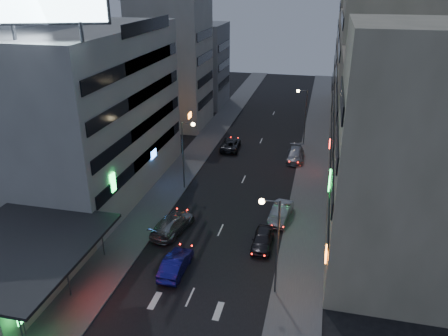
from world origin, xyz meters
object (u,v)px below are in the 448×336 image
(parked_car_right_mid, at_px, (281,213))
(road_car_blue, at_px, (176,264))
(road_car_silver, at_px, (173,224))
(parked_car_right_near, at_px, (263,239))
(parked_car_left, at_px, (231,144))
(parked_car_right_far, at_px, (295,155))

(parked_car_right_mid, relative_size, road_car_blue, 1.01)
(road_car_blue, bearing_deg, road_car_silver, -67.78)
(parked_car_right_mid, bearing_deg, road_car_blue, -118.11)
(parked_car_right_near, bearing_deg, road_car_blue, -141.24)
(parked_car_right_near, distance_m, road_car_silver, 8.86)
(parked_car_right_mid, xyz_separation_m, parked_car_left, (-9.22, 18.30, -0.05))
(parked_car_left, distance_m, road_car_silver, 22.96)
(parked_car_left, bearing_deg, parked_car_right_mid, 112.67)
(parked_car_right_mid, distance_m, road_car_blue, 12.98)
(parked_car_right_near, relative_size, parked_car_right_far, 0.82)
(parked_car_right_mid, height_order, road_car_silver, road_car_silver)
(parked_car_right_far, xyz_separation_m, road_car_silver, (-10.04, -20.88, 0.07))
(road_car_blue, relative_size, road_car_silver, 0.82)
(parked_car_right_near, distance_m, road_car_blue, 8.40)
(parked_car_right_near, bearing_deg, parked_car_right_mid, 77.76)
(parked_car_left, distance_m, parked_car_right_far, 9.59)
(parked_car_right_far, bearing_deg, road_car_silver, -116.57)
(parked_car_right_far, bearing_deg, parked_car_left, 166.63)
(parked_car_right_mid, bearing_deg, road_car_silver, -147.42)
(parked_car_right_mid, relative_size, parked_car_right_far, 0.91)
(parked_car_right_mid, height_order, parked_car_left, parked_car_right_mid)
(parked_car_right_mid, bearing_deg, parked_car_left, 124.14)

